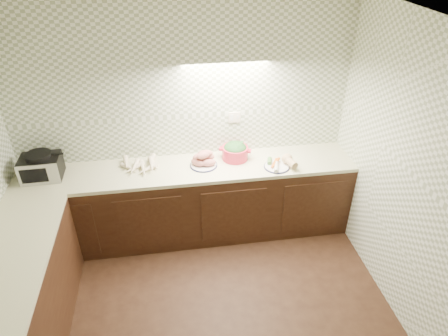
{
  "coord_description": "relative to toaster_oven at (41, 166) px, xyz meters",
  "views": [
    {
      "loc": [
        -0.17,
        -2.12,
        3.18
      ],
      "look_at": [
        0.35,
        1.25,
        1.02
      ],
      "focal_mm": 32.0,
      "sensor_mm": 36.0,
      "label": 1
    }
  ],
  "objects": [
    {
      "name": "sweet_potato_plate",
      "position": [
        1.66,
        -0.02,
        -0.06
      ],
      "size": [
        0.3,
        0.3,
        0.18
      ],
      "rotation": [
        0.0,
        0.0,
        -0.14
      ],
      "color": "#15153C",
      "rests_on": "counter"
    },
    {
      "name": "onion_bowl",
      "position": [
        1.67,
        0.09,
        -0.09
      ],
      "size": [
        0.14,
        0.14,
        0.1
      ],
      "color": "black",
      "rests_on": "counter"
    },
    {
      "name": "parsnip_pile",
      "position": [
        0.93,
        -0.01,
        -0.09
      ],
      "size": [
        0.45,
        0.42,
        0.09
      ],
      "color": "beige",
      "rests_on": "counter"
    },
    {
      "name": "dutch_oven",
      "position": [
        2.01,
        0.07,
        -0.03
      ],
      "size": [
        0.36,
        0.36,
        0.2
      ],
      "rotation": [
        0.0,
        0.0,
        -0.32
      ],
      "color": "red",
      "rests_on": "counter"
    },
    {
      "name": "veg_plate",
      "position": [
        2.48,
        -0.16,
        -0.08
      ],
      "size": [
        0.34,
        0.32,
        0.13
      ],
      "rotation": [
        0.0,
        0.0,
        0.16
      ],
      "color": "#15153C",
      "rests_on": "counter"
    },
    {
      "name": "room",
      "position": [
        1.48,
        -1.55,
        0.6
      ],
      "size": [
        3.6,
        3.6,
        2.6
      ],
      "color": "black",
      "rests_on": "ground"
    },
    {
      "name": "counter",
      "position": [
        0.8,
        -0.87,
        -0.58
      ],
      "size": [
        3.6,
        3.6,
        0.9
      ],
      "color": "black",
      "rests_on": "ground"
    },
    {
      "name": "toaster_oven",
      "position": [
        0.0,
        0.0,
        0.0
      ],
      "size": [
        0.4,
        0.31,
        0.28
      ],
      "rotation": [
        0.0,
        0.0,
        0.02
      ],
      "color": "black",
      "rests_on": "counter"
    }
  ]
}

